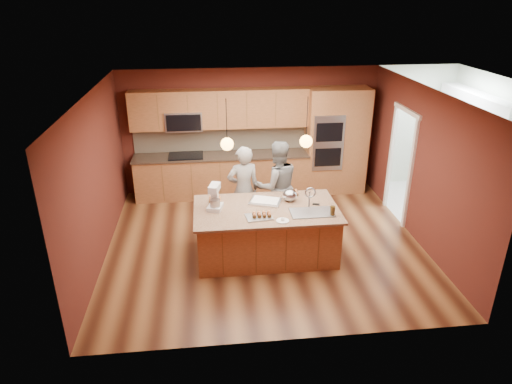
{
  "coord_description": "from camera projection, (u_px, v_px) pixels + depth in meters",
  "views": [
    {
      "loc": [
        -0.94,
        -7.06,
        4.16
      ],
      "look_at": [
        -0.16,
        -0.1,
        1.05
      ],
      "focal_mm": 32.0,
      "sensor_mm": 36.0,
      "label": 1
    }
  ],
  "objects": [
    {
      "name": "cupcakes_left",
      "position": [
        215.0,
        200.0,
        7.71
      ],
      "size": [
        0.23,
        0.23,
        0.07
      ],
      "primitive_type": null,
      "color": "#CA7442",
      "rests_on": "island"
    },
    {
      "name": "laundry_room",
      "position": [
        477.0,
        113.0,
        8.93
      ],
      "size": [
        2.6,
        2.7,
        2.7
      ],
      "color": "beige",
      "rests_on": "ground"
    },
    {
      "name": "oven_column",
      "position": [
        336.0,
        141.0,
        9.91
      ],
      "size": [
        1.3,
        0.62,
        2.3
      ],
      "color": "brown",
      "rests_on": "floor"
    },
    {
      "name": "pendant_right",
      "position": [
        306.0,
        141.0,
        7.09
      ],
      "size": [
        0.2,
        0.2,
        0.8
      ],
      "color": "black",
      "rests_on": "ceiling"
    },
    {
      "name": "tumbler",
      "position": [
        333.0,
        211.0,
        7.24
      ],
      "size": [
        0.08,
        0.08,
        0.15
      ],
      "primitive_type": "cylinder",
      "color": "#36260E",
      "rests_on": "island"
    },
    {
      "name": "dryer",
      "position": [
        447.0,
        172.0,
        9.88
      ],
      "size": [
        0.83,
        0.84,
        1.08
      ],
      "primitive_type": "cube",
      "rotation": [
        0.0,
        0.0,
        0.27
      ],
      "color": "white",
      "rests_on": "floor"
    },
    {
      "name": "sheet_cake",
      "position": [
        265.0,
        201.0,
        7.69
      ],
      "size": [
        0.6,
        0.52,
        0.05
      ],
      "rotation": [
        0.0,
        0.0,
        -0.35
      ],
      "color": "silver",
      "rests_on": "island"
    },
    {
      "name": "cabinet_run",
      "position": [
        220.0,
        152.0,
        9.76
      ],
      "size": [
        3.74,
        0.64,
        2.3
      ],
      "color": "brown",
      "rests_on": "floor"
    },
    {
      "name": "wall_right",
      "position": [
        422.0,
        166.0,
        7.92
      ],
      "size": [
        0.0,
        5.0,
        5.0
      ],
      "primitive_type": "plane",
      "rotation": [
        1.57,
        0.0,
        -1.57
      ],
      "color": "#511E17",
      "rests_on": "ground"
    },
    {
      "name": "cupcakes_right",
      "position": [
        294.0,
        192.0,
        8.0
      ],
      "size": [
        0.14,
        0.21,
        0.06
      ],
      "primitive_type": null,
      "color": "#CA7442",
      "rests_on": "island"
    },
    {
      "name": "ceiling",
      "position": [
        266.0,
        92.0,
        7.1
      ],
      "size": [
        5.5,
        5.5,
        0.0
      ],
      "primitive_type": "plane",
      "rotation": [
        3.14,
        0.0,
        0.0
      ],
      "color": "white",
      "rests_on": "ground"
    },
    {
      "name": "doorway_trim",
      "position": [
        400.0,
        166.0,
        8.77
      ],
      "size": [
        0.08,
        1.11,
        2.2
      ],
      "primitive_type": null,
      "color": "white",
      "rests_on": "wall_right"
    },
    {
      "name": "washer",
      "position": [
        464.0,
        189.0,
        9.26
      ],
      "size": [
        0.72,
        0.73,
        0.92
      ],
      "primitive_type": "cube",
      "rotation": [
        0.0,
        0.0,
        0.3
      ],
      "color": "white",
      "rests_on": "floor"
    },
    {
      "name": "phone",
      "position": [
        316.0,
        204.0,
        7.62
      ],
      "size": [
        0.13,
        0.09,
        0.01
      ],
      "primitive_type": "cube",
      "rotation": [
        0.0,
        0.0,
        -0.3
      ],
      "color": "black",
      "rests_on": "island"
    },
    {
      "name": "island",
      "position": [
        267.0,
        231.0,
        7.66
      ],
      "size": [
        2.37,
        1.33,
        1.25
      ],
      "color": "brown",
      "rests_on": "floor"
    },
    {
      "name": "plate",
      "position": [
        283.0,
        221.0,
        7.07
      ],
      "size": [
        0.2,
        0.2,
        0.01
      ],
      "primitive_type": "cylinder",
      "color": "white",
      "rests_on": "island"
    },
    {
      "name": "stand_mixer",
      "position": [
        215.0,
        198.0,
        7.41
      ],
      "size": [
        0.29,
        0.35,
        0.42
      ],
      "rotation": [
        0.0,
        0.0,
        -0.27
      ],
      "color": "white",
      "rests_on": "island"
    },
    {
      "name": "person_right",
      "position": [
        277.0,
        186.0,
        8.36
      ],
      "size": [
        0.94,
        0.78,
        1.73
      ],
      "primitive_type": "imported",
      "rotation": [
        0.0,
        0.0,
        3.31
      ],
      "color": "slate",
      "rests_on": "floor"
    },
    {
      "name": "cupcakes_rack",
      "position": [
        262.0,
        214.0,
        7.17
      ],
      "size": [
        0.32,
        0.16,
        0.07
      ],
      "primitive_type": null,
      "color": "#CA7442",
      "rests_on": "island"
    },
    {
      "name": "wall_front",
      "position": [
        292.0,
        250.0,
        5.37
      ],
      "size": [
        5.5,
        0.0,
        5.5
      ],
      "primitive_type": "plane",
      "rotation": [
        -1.57,
        0.0,
        0.0
      ],
      "color": "#511E17",
      "rests_on": "ground"
    },
    {
      "name": "mixing_bowl",
      "position": [
        290.0,
        195.0,
        7.73
      ],
      "size": [
        0.25,
        0.25,
        0.21
      ],
      "primitive_type": "ellipsoid",
      "color": "#A8A9AF",
      "rests_on": "island"
    },
    {
      "name": "person_left",
      "position": [
        243.0,
        190.0,
        8.31
      ],
      "size": [
        0.66,
        0.49,
        1.65
      ],
      "primitive_type": "imported",
      "rotation": [
        0.0,
        0.0,
        3.31
      ],
      "color": "black",
      "rests_on": "floor"
    },
    {
      "name": "wall_back",
      "position": [
        250.0,
        131.0,
        9.92
      ],
      "size": [
        5.5,
        0.0,
        5.5
      ],
      "primitive_type": "plane",
      "rotation": [
        1.57,
        0.0,
        0.0
      ],
      "color": "#511E17",
      "rests_on": "ground"
    },
    {
      "name": "cooling_rack",
      "position": [
        259.0,
        217.0,
        7.19
      ],
      "size": [
        0.45,
        0.34,
        0.02
      ],
      "primitive_type": "cube",
      "rotation": [
        0.0,
        0.0,
        0.13
      ],
      "color": "#9FA1A6",
      "rests_on": "island"
    },
    {
      "name": "wall_left",
      "position": [
        96.0,
        180.0,
        7.36
      ],
      "size": [
        0.0,
        5.0,
        5.0
      ],
      "primitive_type": "plane",
      "rotation": [
        1.57,
        0.0,
        1.57
      ],
      "color": "#511E17",
      "rests_on": "ground"
    },
    {
      "name": "pendant_left",
      "position": [
        227.0,
        144.0,
        6.97
      ],
      "size": [
        0.2,
        0.2,
        0.8
      ],
      "color": "black",
      "rests_on": "ceiling"
    },
    {
      "name": "floor",
      "position": [
        264.0,
        243.0,
        8.19
      ],
      "size": [
        5.5,
        5.5,
        0.0
      ],
      "primitive_type": "plane",
      "color": "#3F1F11",
      "rests_on": "ground"
    }
  ]
}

